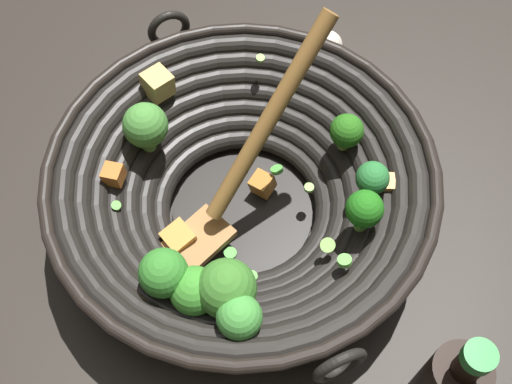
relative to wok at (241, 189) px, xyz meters
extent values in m
plane|color=#28231E|center=(0.00, 0.00, -0.07)|extent=(4.00, 4.00, 0.00)
cylinder|color=black|center=(0.00, 0.00, -0.06)|extent=(0.16, 0.16, 0.01)
torus|color=black|center=(0.00, 0.00, -0.05)|extent=(0.22, 0.22, 0.03)
torus|color=black|center=(0.00, 0.00, -0.04)|extent=(0.25, 0.25, 0.03)
torus|color=black|center=(0.00, 0.00, -0.02)|extent=(0.28, 0.28, 0.03)
torus|color=black|center=(0.00, 0.00, -0.01)|extent=(0.31, 0.31, 0.03)
torus|color=black|center=(0.00, 0.00, 0.00)|extent=(0.34, 0.34, 0.03)
torus|color=black|center=(0.00, 0.00, 0.01)|extent=(0.38, 0.38, 0.03)
torus|color=black|center=(0.00, 0.00, 0.02)|extent=(0.41, 0.41, 0.03)
torus|color=black|center=(0.00, 0.00, 0.03)|extent=(0.43, 0.43, 0.01)
torus|color=black|center=(-0.13, 0.18, 0.03)|extent=(0.05, 0.04, 0.05)
torus|color=black|center=(0.13, -0.18, 0.03)|extent=(0.05, 0.04, 0.05)
cylinder|color=#569B4E|center=(-0.14, -0.02, 0.00)|extent=(0.02, 0.02, 0.02)
sphere|color=#2D7D39|center=(-0.14, -0.02, 0.03)|extent=(0.04, 0.04, 0.04)
cylinder|color=olive|center=(0.02, 0.13, -0.01)|extent=(0.02, 0.02, 0.02)
sphere|color=#3D912D|center=(0.02, 0.13, 0.02)|extent=(0.05, 0.05, 0.05)
cylinder|color=#55903F|center=(-0.01, 0.13, -0.01)|extent=(0.03, 0.03, 0.02)
sphere|color=#3D7E2B|center=(-0.01, 0.13, 0.03)|extent=(0.06, 0.06, 0.06)
cylinder|color=#71B34B|center=(-0.13, 0.02, 0.01)|extent=(0.02, 0.02, 0.02)
sphere|color=#227519|center=(-0.13, 0.02, 0.04)|extent=(0.04, 0.04, 0.04)
cylinder|color=#669E47|center=(0.12, -0.04, 0.00)|extent=(0.03, 0.03, 0.02)
sphere|color=#4A913A|center=(0.12, -0.04, 0.03)|extent=(0.05, 0.05, 0.05)
cylinder|color=#79B453|center=(0.05, 0.13, 0.00)|extent=(0.02, 0.02, 0.02)
sphere|color=#35852C|center=(0.05, 0.13, 0.03)|extent=(0.05, 0.05, 0.05)
cylinder|color=#719F45|center=(-0.10, -0.08, 0.00)|extent=(0.02, 0.02, 0.02)
sphere|color=#2B711A|center=(-0.10, -0.08, 0.02)|extent=(0.04, 0.04, 0.04)
cylinder|color=#76BA4D|center=(-0.03, 0.15, 0.01)|extent=(0.02, 0.02, 0.01)
sphere|color=green|center=(-0.03, 0.15, 0.03)|extent=(0.04, 0.04, 0.04)
cube|color=gold|center=(0.06, 0.06, -0.03)|extent=(0.04, 0.05, 0.04)
cube|color=orange|center=(0.14, 0.02, 0.01)|extent=(0.02, 0.02, 0.02)
cube|color=#DFB563|center=(0.12, -0.10, 0.02)|extent=(0.04, 0.04, 0.03)
cube|color=#E69347|center=(-0.15, -0.03, 0.01)|extent=(0.02, 0.02, 0.02)
cube|color=orange|center=(-0.02, -0.03, -0.04)|extent=(0.03, 0.03, 0.03)
cylinder|color=#56B247|center=(-0.03, -0.05, -0.02)|extent=(0.02, 0.02, 0.01)
cylinder|color=#56B247|center=(0.00, 0.06, -0.04)|extent=(0.02, 0.02, 0.00)
cylinder|color=#6BC651|center=(0.06, 0.07, -0.03)|extent=(0.02, 0.02, 0.01)
cylinder|color=#99D166|center=(0.01, -0.16, 0.04)|extent=(0.01, 0.01, 0.01)
cylinder|color=#99D166|center=(-0.10, 0.05, 0.01)|extent=(0.02, 0.02, 0.01)
cylinder|color=#99D166|center=(-0.07, -0.03, -0.02)|extent=(0.01, 0.01, 0.01)
cylinder|color=#6BC651|center=(0.13, 0.05, 0.00)|extent=(0.02, 0.02, 0.01)
cylinder|color=#6BC651|center=(-0.12, 0.07, 0.02)|extent=(0.02, 0.02, 0.01)
cylinder|color=#6BC651|center=(-0.03, 0.09, -0.01)|extent=(0.02, 0.02, 0.00)
cube|color=#9E6B38|center=(0.04, 0.05, -0.03)|extent=(0.08, 0.09, 0.01)
cylinder|color=#A37036|center=(-0.02, -0.04, 0.08)|extent=(0.11, 0.16, 0.19)
cylinder|color=black|center=(-0.23, 0.17, 0.08)|extent=(0.02, 0.02, 0.03)
cylinder|color=#238433|center=(-0.23, 0.17, 0.11)|extent=(0.03, 0.03, 0.01)
sphere|color=silver|center=(-0.06, -0.27, -0.05)|extent=(0.04, 0.04, 0.04)
camera|label=1|loc=(-0.09, 0.34, 0.60)|focal=44.57mm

